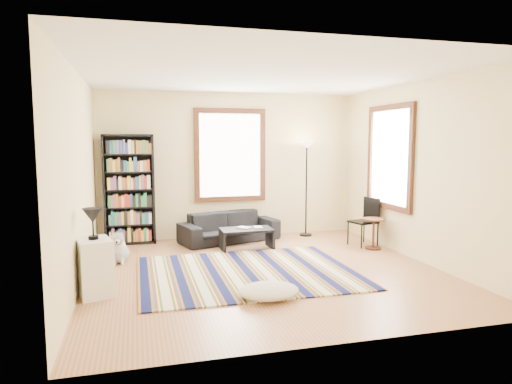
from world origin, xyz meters
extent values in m
cube|color=#B27A51|center=(0.00, 0.00, -0.05)|extent=(5.00, 5.00, 0.10)
cube|color=white|center=(0.00, 0.00, 2.85)|extent=(5.00, 5.00, 0.10)
cube|color=beige|center=(0.00, 2.55, 1.40)|extent=(5.00, 0.10, 2.80)
cube|color=beige|center=(0.00, -2.55, 1.40)|extent=(5.00, 0.10, 2.80)
cube|color=beige|center=(-2.55, 0.00, 1.40)|extent=(0.10, 5.00, 2.80)
cube|color=beige|center=(2.55, 0.00, 1.40)|extent=(0.10, 5.00, 2.80)
cube|color=white|center=(0.00, 2.47, 1.60)|extent=(1.20, 0.06, 1.60)
cube|color=white|center=(2.47, 0.80, 1.60)|extent=(0.06, 1.20, 1.60)
cube|color=#0D1243|center=(-0.27, -0.05, 0.01)|extent=(3.05, 2.44, 0.02)
imported|color=black|center=(-0.11, 2.05, 0.27)|extent=(1.21, 1.98, 0.54)
cube|color=black|center=(-1.91, 2.32, 1.00)|extent=(0.90, 0.30, 2.00)
cube|color=black|center=(0.06, 1.36, 0.18)|extent=(0.92, 0.54, 0.36)
imported|color=beige|center=(-0.04, 1.36, 0.37)|extent=(0.28, 0.27, 0.02)
imported|color=beige|center=(0.21, 1.41, 0.37)|extent=(0.15, 0.20, 0.01)
ellipsoid|color=beige|center=(-0.28, -1.15, 0.09)|extent=(0.87, 0.74, 0.19)
cylinder|color=#4A2512|center=(2.20, 0.80, 0.27)|extent=(0.48, 0.48, 0.54)
cube|color=black|center=(2.15, 1.09, 0.43)|extent=(0.50, 0.49, 0.86)
cube|color=white|center=(-2.30, -0.49, 0.35)|extent=(0.50, 0.58, 0.70)
camera|label=1|loc=(-1.78, -6.23, 1.90)|focal=32.00mm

